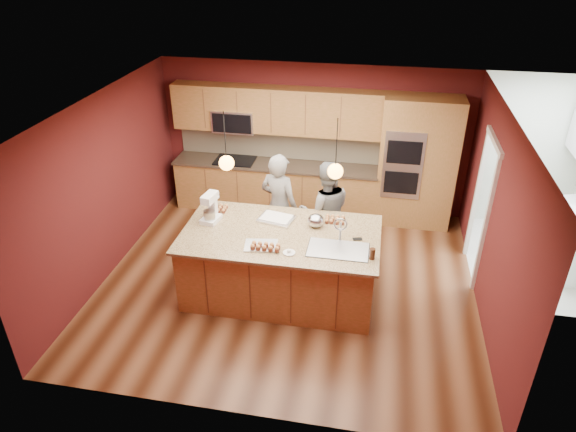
% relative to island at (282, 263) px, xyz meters
% --- Properties ---
extents(floor, '(5.50, 5.50, 0.00)m').
position_rel_island_xyz_m(floor, '(0.04, 0.28, -0.51)').
color(floor, '#411F0E').
rests_on(floor, ground).
extents(ceiling, '(5.50, 5.50, 0.00)m').
position_rel_island_xyz_m(ceiling, '(0.04, 0.28, 2.19)').
color(ceiling, silver).
rests_on(ceiling, ground).
extents(wall_back, '(5.50, 0.00, 5.50)m').
position_rel_island_xyz_m(wall_back, '(0.04, 2.78, 0.84)').
color(wall_back, '#4F1616').
rests_on(wall_back, ground).
extents(wall_front, '(5.50, 0.00, 5.50)m').
position_rel_island_xyz_m(wall_front, '(0.04, -2.22, 0.84)').
color(wall_front, '#4F1616').
rests_on(wall_front, ground).
extents(wall_left, '(0.00, 5.00, 5.00)m').
position_rel_island_xyz_m(wall_left, '(-2.71, 0.28, 0.84)').
color(wall_left, '#4F1616').
rests_on(wall_left, ground).
extents(wall_right, '(0.00, 5.00, 5.00)m').
position_rel_island_xyz_m(wall_right, '(2.79, 0.28, 0.84)').
color(wall_right, '#4F1616').
rests_on(wall_right, ground).
extents(cabinet_run, '(3.74, 0.64, 2.30)m').
position_rel_island_xyz_m(cabinet_run, '(-0.64, 2.53, 0.47)').
color(cabinet_run, brown).
rests_on(cabinet_run, floor).
extents(oven_column, '(1.30, 0.62, 2.30)m').
position_rel_island_xyz_m(oven_column, '(1.89, 2.48, 0.64)').
color(oven_column, brown).
rests_on(oven_column, floor).
extents(doorway_trim, '(0.08, 1.11, 2.20)m').
position_rel_island_xyz_m(doorway_trim, '(2.77, 1.08, 0.54)').
color(doorway_trim, silver).
rests_on(doorway_trim, wall_right).
extents(pendant_left, '(0.20, 0.20, 0.80)m').
position_rel_island_xyz_m(pendant_left, '(-0.73, 0.00, 1.49)').
color(pendant_left, black).
rests_on(pendant_left, ceiling).
extents(pendant_right, '(0.20, 0.20, 0.80)m').
position_rel_island_xyz_m(pendant_right, '(0.70, 0.00, 1.49)').
color(pendant_right, black).
rests_on(pendant_right, ceiling).
extents(island, '(2.73, 1.53, 1.38)m').
position_rel_island_xyz_m(island, '(0.00, 0.00, 0.00)').
color(island, brown).
rests_on(island, floor).
extents(person_left, '(0.74, 0.61, 1.74)m').
position_rel_island_xyz_m(person_left, '(-0.24, 1.02, 0.36)').
color(person_left, black).
rests_on(person_left, floor).
extents(person_right, '(0.95, 0.82, 1.68)m').
position_rel_island_xyz_m(person_right, '(0.49, 1.02, 0.33)').
color(person_right, slate).
rests_on(person_right, floor).
extents(stand_mixer, '(0.27, 0.34, 0.43)m').
position_rel_island_xyz_m(stand_mixer, '(-1.06, 0.16, 0.68)').
color(stand_mixer, white).
rests_on(stand_mixer, island).
extents(sheet_cake, '(0.55, 0.45, 0.05)m').
position_rel_island_xyz_m(sheet_cake, '(-0.15, 0.36, 0.51)').
color(sheet_cake, white).
rests_on(sheet_cake, island).
extents(cooling_rack, '(0.48, 0.37, 0.02)m').
position_rel_island_xyz_m(cooling_rack, '(-0.20, -0.36, 0.50)').
color(cooling_rack, silver).
rests_on(cooling_rack, island).
extents(mixing_bowl, '(0.23, 0.23, 0.20)m').
position_rel_island_xyz_m(mixing_bowl, '(0.43, 0.28, 0.59)').
color(mixing_bowl, '#AFB3B6').
rests_on(mixing_bowl, island).
extents(plate, '(0.16, 0.16, 0.01)m').
position_rel_island_xyz_m(plate, '(0.19, -0.46, 0.50)').
color(plate, white).
rests_on(plate, island).
extents(tumbler, '(0.08, 0.08, 0.15)m').
position_rel_island_xyz_m(tumbler, '(1.25, -0.39, 0.57)').
color(tumbler, '#381D0F').
rests_on(tumbler, island).
extents(phone, '(0.14, 0.10, 0.01)m').
position_rel_island_xyz_m(phone, '(1.04, 0.04, 0.50)').
color(phone, black).
rests_on(phone, island).
extents(cupcakes_left, '(0.22, 0.22, 0.07)m').
position_rel_island_xyz_m(cupcakes_left, '(-1.04, 0.49, 0.53)').
color(cupcakes_left, '#C47E44').
rests_on(cupcakes_left, island).
extents(cupcakes_rack, '(0.41, 0.16, 0.07)m').
position_rel_island_xyz_m(cupcakes_rack, '(-0.13, -0.44, 0.55)').
color(cupcakes_rack, '#C47E44').
rests_on(cupcakes_rack, island).
extents(cupcakes_right, '(0.29, 0.22, 0.07)m').
position_rel_island_xyz_m(cupcakes_right, '(0.69, 0.47, 0.52)').
color(cupcakes_right, '#C47E44').
rests_on(cupcakes_right, island).
extents(dryer, '(0.72, 0.73, 0.92)m').
position_rel_island_xyz_m(dryer, '(4.27, 1.86, -0.05)').
color(dryer, white).
rests_on(dryer, floor).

